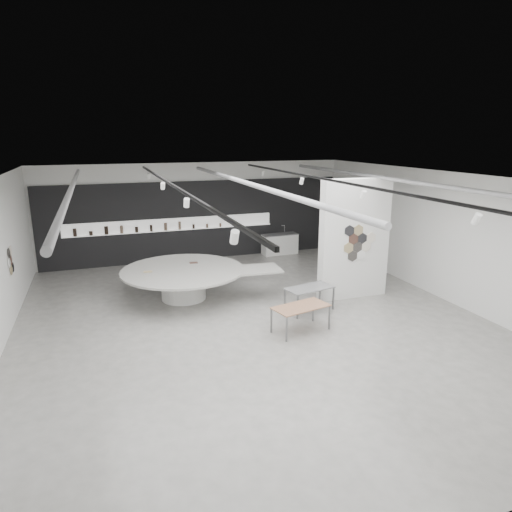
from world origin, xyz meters
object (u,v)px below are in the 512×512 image
object	(u,v)px
display_island	(186,279)
sample_table_stone	(309,289)
partition_column	(354,239)
kitchen_counter	(280,244)
sample_table_wood	(301,308)

from	to	relation	value
display_island	sample_table_stone	world-z (taller)	display_island
partition_column	display_island	size ratio (longest dim) A/B	0.75
kitchen_counter	sample_table_wood	bearing A→B (deg)	-111.39
sample_table_wood	display_island	bearing A→B (deg)	124.46
sample_table_stone	kitchen_counter	bearing A→B (deg)	75.34
sample_table_stone	kitchen_counter	world-z (taller)	kitchen_counter
partition_column	kitchen_counter	size ratio (longest dim) A/B	2.36
partition_column	sample_table_wood	distance (m)	3.37
sample_table_wood	sample_table_stone	world-z (taller)	sample_table_stone
kitchen_counter	display_island	bearing A→B (deg)	-142.25
display_island	kitchen_counter	xyz separation A→B (m)	(4.71, 4.08, -0.18)
partition_column	display_island	distance (m)	5.19
partition_column	sample_table_wood	world-z (taller)	partition_column
display_island	kitchen_counter	distance (m)	6.23
sample_table_wood	sample_table_stone	distance (m)	1.44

